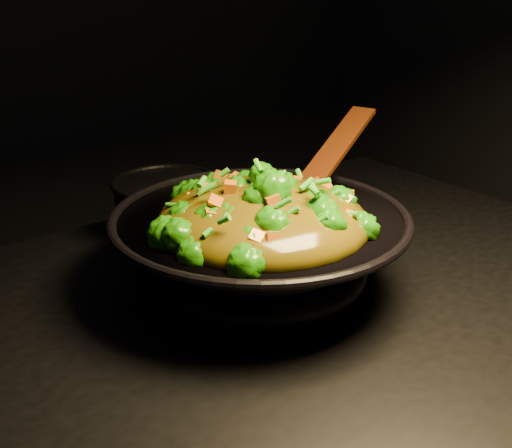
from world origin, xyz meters
TOP-DOWN VIEW (x-y plane):
  - wok at (-0.06, 0.04)m, footprint 0.53×0.53m
  - stir_fry at (-0.08, 0.01)m, footprint 0.37×0.37m
  - spatula at (0.12, 0.08)m, footprint 0.27×0.14m
  - back_pot at (-0.06, 0.31)m, footprint 0.20×0.20m

SIDE VIEW (x-z plane):
  - back_pot at x=-0.06m, z-range 0.90..1.01m
  - wok at x=-0.06m, z-range 0.90..1.02m
  - spatula at x=0.12m, z-range 1.01..1.13m
  - stir_fry at x=-0.08m, z-range 1.02..1.13m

